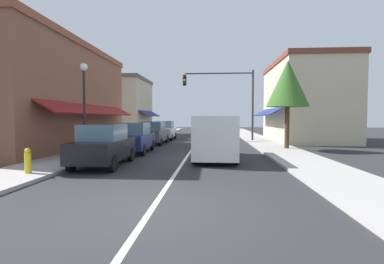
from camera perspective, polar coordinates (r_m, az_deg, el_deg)
ground_plane at (r=24.33m, az=0.96°, el=-2.00°), size 80.00×80.00×0.00m
sidewalk_left at (r=25.23m, az=-11.62°, el=-1.75°), size 2.60×56.00×0.12m
sidewalk_right at (r=24.64m, az=13.85°, el=-1.88°), size 2.60×56.00×0.12m
lane_center_stripe at (r=24.33m, az=0.96°, el=-1.99°), size 0.14×52.00×0.01m
storefront_left_block at (r=20.90m, az=-25.14°, el=6.44°), size 5.35×14.20×6.91m
storefront_right_block at (r=27.49m, az=21.60°, el=5.70°), size 6.81×10.20×7.03m
storefront_far_left at (r=35.75m, az=-12.64°, el=4.96°), size 5.63×8.20×6.84m
parked_car_nearest_left at (r=12.64m, az=-17.15°, el=-2.57°), size 1.88×4.15×1.77m
parked_car_second_left at (r=16.97m, az=-11.43°, el=-1.16°), size 1.88×4.15×1.77m
parked_car_third_left at (r=22.32m, az=-7.67°, el=-0.19°), size 1.82×4.12×1.77m
parked_car_far_left at (r=26.81m, az=-5.45°, el=0.32°), size 1.83×4.12×1.77m
van_in_lane at (r=14.14m, az=4.68°, el=-0.81°), size 2.05×5.20×2.12m
traffic_signal_mast_arm at (r=25.20m, az=7.34°, el=7.84°), size 6.14×0.50×6.17m
street_lamp_left_near at (r=14.76m, az=-20.71°, el=6.95°), size 0.36×0.36×4.65m
tree_right_near at (r=19.22m, az=18.54°, el=9.06°), size 2.66×2.66×5.68m
fire_hydrant at (r=11.51m, az=-29.92°, el=-4.98°), size 0.22×0.22×0.87m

